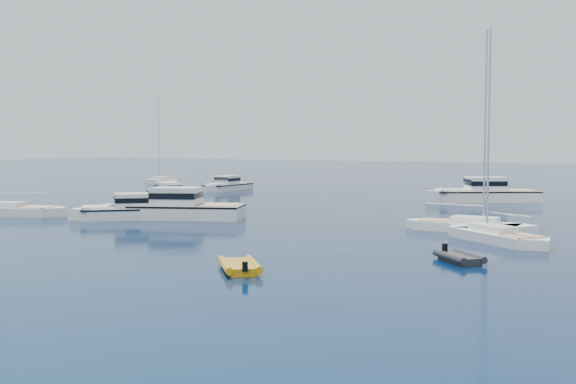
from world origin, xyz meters
name	(u,v)px	position (x,y,z in m)	size (l,w,h in m)	color
ground	(51,259)	(0.00, 0.00, 0.00)	(400.00, 400.00, 0.00)	#072748
motor_cruiser_left	(132,219)	(-10.40, 17.13, 0.00)	(3.10, 10.13, 2.66)	silver
motor_cruiser_centre	(174,219)	(-7.62, 19.05, 0.00)	(3.80, 12.41, 3.26)	silver
motor_cruiser_far_l	(168,200)	(-21.04, 33.95, 0.00)	(2.87, 9.37, 2.46)	white
motor_cruiser_distant	(482,202)	(8.88, 49.09, 0.00)	(3.85, 12.59, 3.30)	white
motor_cruiser_horizon	(227,191)	(-24.39, 49.45, 0.00)	(2.84, 9.27, 2.43)	silver
sailboat_mid_r	(496,242)	(18.46, 18.75, 0.00)	(2.45, 9.41, 13.83)	white
sailboat_mid_l	(7,216)	(-21.38, 13.73, 0.00)	(2.98, 11.47, 16.86)	silver
sailboat_centre	(469,231)	(15.41, 23.14, 0.00)	(2.52, 9.70, 14.26)	white
sailboat_far_l	(162,184)	(-41.85, 56.97, 0.00)	(2.50, 9.62, 14.14)	silver
tender_yellow	(240,271)	(10.60, 2.26, 0.00)	(2.08, 3.83, 0.95)	#CA890B
tender_grey_near	(459,262)	(18.84, 10.19, 0.00)	(1.80, 3.19, 0.95)	black
tender_grey_far	(141,206)	(-18.00, 26.46, 0.00)	(1.99, 3.63, 0.95)	black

